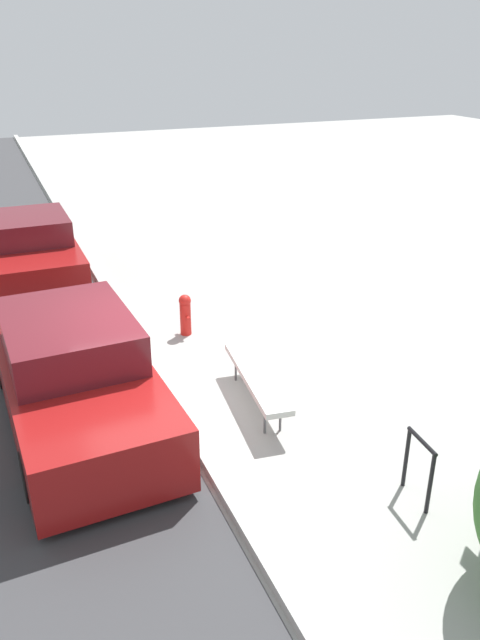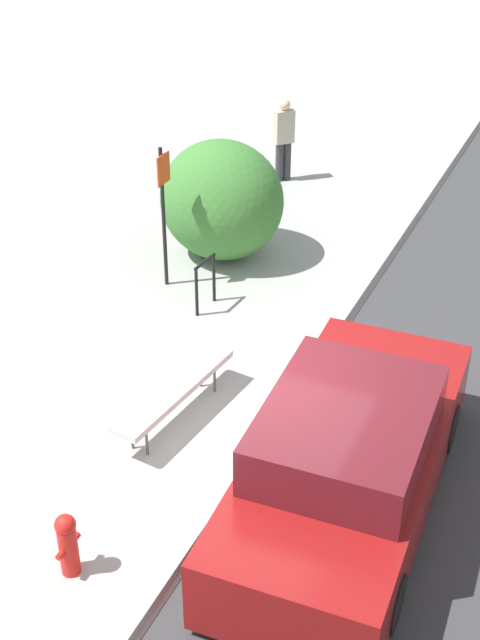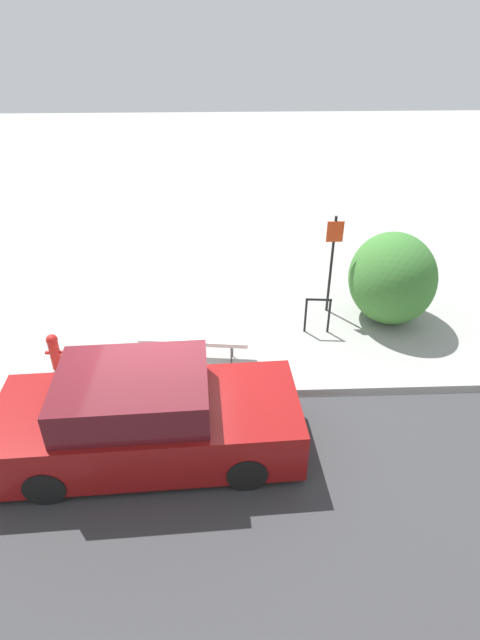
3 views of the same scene
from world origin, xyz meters
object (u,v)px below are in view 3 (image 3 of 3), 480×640
Objects in this scene: bench at (194,339)px; parked_car_near at (146,418)px; bike_rack at (318,312)px; fire_hydrant at (54,350)px; sign_post at (332,256)px.

bench is 2.55m from parked_car_near.
bench is 2.63× the size of bike_rack.
fire_hydrant is (-2.68, -0.22, -0.04)m from bench.
parked_car_near is (-3.23, -3.33, 0.18)m from bike_rack.
bike_rack is 1.08× the size of fire_hydrant.
parked_car_near is (-0.62, -2.47, 0.23)m from bench.
sign_post is (0.40, 0.89, 0.88)m from bike_rack.
bike_rack is 1.32m from sign_post.
bike_rack is at bearing 11.62° from fire_hydrant.
sign_post reaches higher than bike_rack.
bench is at bearing -149.69° from sign_post.
bike_rack is 0.36× the size of sign_post.
parked_car_near is at bearing -130.68° from sign_post.
bike_rack is 4.64m from parked_car_near.
bike_rack is at bearing 43.20° from parked_car_near.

